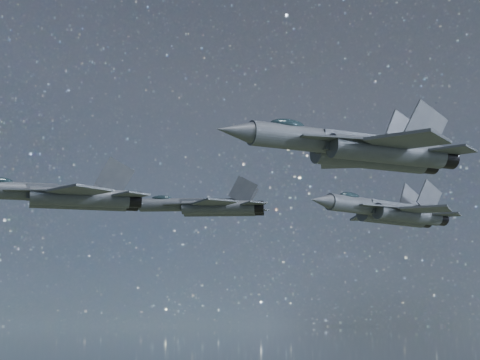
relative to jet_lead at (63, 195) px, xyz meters
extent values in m
cylinder|color=#343941|center=(-4.29, 0.05, 0.23)|extent=(7.56, 1.68, 1.59)
cube|color=#343941|center=(1.01, -0.01, 0.18)|extent=(8.37, 1.62, 1.32)
cylinder|color=#343941|center=(1.41, -1.03, -0.28)|extent=(8.58, 1.69, 1.59)
cylinder|color=#343941|center=(1.43, 1.00, -0.28)|extent=(8.58, 1.69, 1.59)
cylinder|color=black|center=(6.09, -1.09, -0.28)|extent=(1.34, 1.48, 1.47)
cylinder|color=black|center=(6.12, 0.95, -0.28)|extent=(1.34, 1.48, 1.47)
cube|color=#343941|center=(-2.47, -1.35, 0.11)|extent=(5.42, 2.17, 0.12)
cube|color=#343941|center=(-2.44, 1.40, 0.11)|extent=(5.41, 2.05, 0.12)
cube|color=#343941|center=(1.18, -3.48, -0.08)|extent=(5.59, 5.76, 0.20)
cube|color=#343941|center=(1.25, 3.45, -0.08)|extent=(5.62, 5.78, 0.20)
cube|color=#343941|center=(5.67, -2.41, -0.08)|extent=(3.29, 3.37, 0.15)
cube|color=#343941|center=(5.72, 2.28, -0.08)|extent=(3.31, 3.39, 0.15)
cube|color=#343941|center=(4.36, -1.32, 1.65)|extent=(3.54, 0.49, 3.63)
cube|color=#343941|center=(4.39, 1.22, 1.65)|extent=(3.54, 0.46, 3.63)
cylinder|color=#343941|center=(11.04, 6.67, 0.59)|extent=(6.40, 3.33, 1.33)
cone|color=#343941|center=(7.17, 8.01, 0.59)|extent=(2.33, 1.80, 1.19)
ellipsoid|color=#19282D|center=(10.07, 7.00, 1.23)|extent=(2.21, 1.51, 0.66)
cube|color=#343941|center=(15.23, 5.21, 0.54)|extent=(7.03, 3.51, 1.11)
cylinder|color=#343941|center=(15.27, 4.29, 0.16)|extent=(7.21, 3.61, 1.33)
cylinder|color=#343941|center=(15.83, 5.91, 0.16)|extent=(7.21, 3.61, 1.33)
cylinder|color=black|center=(18.98, 3.00, 0.16)|extent=(1.45, 1.52, 1.23)
cylinder|color=black|center=(19.54, 4.62, 0.16)|extent=(1.45, 1.52, 1.23)
cube|color=#343941|center=(12.11, 5.07, 0.48)|extent=(4.31, 3.04, 0.10)
cube|color=#343941|center=(12.87, 7.25, 0.48)|extent=(4.53, 1.56, 0.10)
cube|color=#343941|center=(14.44, 2.41, 0.33)|extent=(3.98, 4.30, 0.17)
cube|color=#343941|center=(16.34, 7.90, 0.33)|extent=(4.89, 4.83, 0.17)
cube|color=#343941|center=(18.29, 2.07, 0.33)|extent=(2.33, 2.46, 0.13)
cube|color=#343941|center=(19.58, 5.78, 0.33)|extent=(2.90, 2.88, 0.13)
cube|color=#343941|center=(17.54, 3.28, 1.78)|extent=(2.77, 1.32, 3.04)
cube|color=#343941|center=(18.24, 5.29, 1.78)|extent=(2.91, 0.87, 3.04)
cylinder|color=#343941|center=(11.88, -29.25, -0.74)|extent=(6.97, 2.51, 1.44)
cone|color=#343941|center=(7.51, -29.96, -0.74)|extent=(2.39, 1.63, 1.29)
ellipsoid|color=#19282D|center=(10.79, -29.43, -0.05)|extent=(2.32, 1.31, 0.71)
cube|color=#343941|center=(16.62, -28.49, -0.79)|extent=(7.69, 2.57, 1.20)
cylinder|color=#343941|center=(17.13, -29.34, -1.21)|extent=(7.88, 2.66, 1.44)
cylinder|color=#343941|center=(16.84, -27.52, -1.21)|extent=(7.88, 2.66, 1.44)
cylinder|color=black|center=(21.33, -28.67, -1.21)|extent=(1.40, 1.50, 1.33)
cylinder|color=black|center=(21.03, -26.84, -1.21)|extent=(1.40, 1.50, 1.33)
cube|color=#343941|center=(13.72, -30.22, -0.85)|extent=(4.83, 1.17, 0.11)
cube|color=#343941|center=(13.33, -27.76, -0.85)|extent=(4.86, 2.61, 0.11)
cube|color=#343941|center=(17.30, -31.56, -1.02)|extent=(5.25, 5.30, 0.18)
cube|color=#343941|center=(16.31, -25.36, -1.02)|extent=(4.77, 5.02, 0.18)
cube|color=#343941|center=(21.15, -29.91, -1.02)|extent=(3.10, 3.13, 0.14)
cube|color=#343941|center=(20.48, -25.72, -1.02)|extent=(2.81, 2.91, 0.14)
cube|color=#343941|center=(19.81, -29.14, 0.55)|extent=(3.22, 0.54, 3.29)
cube|color=#343941|center=(19.45, -26.86, 0.55)|extent=(3.15, 0.91, 3.29)
cylinder|color=#343941|center=(28.54, 0.23, 0.31)|extent=(7.90, 4.35, 1.65)
cone|color=#343941|center=(23.80, -1.60, 0.31)|extent=(2.90, 2.29, 1.48)
ellipsoid|color=#19282D|center=(27.36, -0.23, 1.10)|extent=(2.75, 1.94, 0.81)
cube|color=#343941|center=(33.68, 2.20, 0.26)|extent=(8.67, 4.59, 1.38)
cylinder|color=#343941|center=(34.45, 1.36, -0.22)|extent=(8.89, 4.73, 1.65)
cylinder|color=#343941|center=(33.69, 3.34, -0.22)|extent=(8.89, 4.73, 1.65)
cylinder|color=black|center=(39.00, 3.11, -0.22)|extent=(1.83, 1.92, 1.52)
cylinder|color=black|center=(38.24, 5.08, -0.22)|extent=(1.83, 1.92, 1.52)
cube|color=#343941|center=(30.83, -0.42, 0.18)|extent=(5.62, 2.10, 0.13)
cube|color=#343941|center=(29.81, 2.24, 0.18)|extent=(5.28, 3.90, 0.13)
cube|color=#343941|center=(35.17, -1.08, -0.01)|extent=(6.05, 5.95, 0.21)
cube|color=#343941|center=(32.59, 5.63, -0.01)|extent=(4.81, 5.23, 0.21)
cube|color=#343941|center=(39.10, 1.67, -0.01)|extent=(3.59, 3.56, 0.16)
cube|color=#343941|center=(37.35, 6.22, -0.01)|extent=(2.82, 2.99, 0.16)
cube|color=#343941|center=(37.41, 2.22, 1.79)|extent=(3.59, 1.20, 3.77)
cube|color=#343941|center=(36.46, 4.69, 1.79)|extent=(3.39, 1.75, 3.77)
camera|label=1|loc=(-3.97, -71.65, -11.44)|focal=60.00mm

